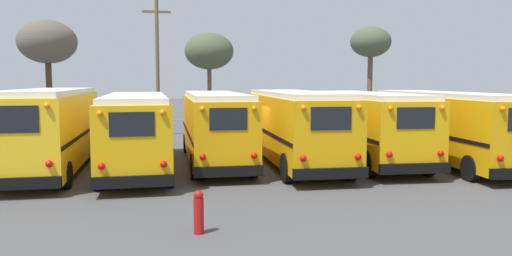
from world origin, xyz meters
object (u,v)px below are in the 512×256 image
at_px(school_bus_4, 366,124).
at_px(bare_tree_2, 47,43).
at_px(school_bus_3, 295,125).
at_px(school_bus_5, 445,125).
at_px(utility_pole, 157,62).
at_px(fire_hydrant, 199,212).
at_px(bare_tree_1, 371,44).
at_px(school_bus_0, 50,128).
at_px(bare_tree_0, 209,52).
at_px(school_bus_1, 136,129).
at_px(school_bus_2, 215,125).

height_order(school_bus_4, bare_tree_2, bare_tree_2).
relative_size(school_bus_3, school_bus_4, 1.02).
bearing_deg(school_bus_5, utility_pole, 132.02).
bearing_deg(fire_hydrant, school_bus_5, 35.80).
bearing_deg(school_bus_5, bare_tree_2, 141.22).
xyz_separation_m(utility_pole, fire_hydrant, (0.96, -21.69, -4.22)).
relative_size(bare_tree_1, fire_hydrant, 7.55).
xyz_separation_m(school_bus_0, bare_tree_0, (7.76, 15.63, 3.89)).
bearing_deg(school_bus_5, school_bus_1, 176.22).
xyz_separation_m(school_bus_3, school_bus_4, (3.27, 0.20, -0.03)).
relative_size(utility_pole, bare_tree_2, 1.20).
xyz_separation_m(school_bus_5, bare_tree_2, (-19.30, 15.51, 4.38)).
xyz_separation_m(school_bus_1, school_bus_3, (6.53, -0.18, 0.07)).
relative_size(school_bus_1, school_bus_5, 0.96).
bearing_deg(school_bus_4, school_bus_5, -15.26).
distance_m(school_bus_4, bare_tree_1, 18.96).
bearing_deg(school_bus_4, school_bus_3, -176.41).
xyz_separation_m(school_bus_4, utility_pole, (-8.96, 12.68, 3.07)).
relative_size(school_bus_1, school_bus_2, 1.04).
relative_size(school_bus_3, school_bus_5, 0.94).
bearing_deg(bare_tree_1, fire_hydrant, -121.05).
height_order(school_bus_5, bare_tree_1, bare_tree_1).
relative_size(school_bus_1, bare_tree_1, 1.31).
bearing_deg(school_bus_3, school_bus_5, -6.00).
xyz_separation_m(school_bus_5, fire_hydrant, (-11.27, -8.12, -1.15)).
bearing_deg(school_bus_5, school_bus_0, 176.73).
height_order(bare_tree_1, bare_tree_2, bare_tree_1).
xyz_separation_m(school_bus_4, bare_tree_1, (7.51, 16.74, 4.80)).
relative_size(school_bus_5, bare_tree_2, 1.42).
relative_size(school_bus_4, school_bus_5, 0.92).
bearing_deg(bare_tree_2, school_bus_0, -78.50).
relative_size(school_bus_2, bare_tree_1, 1.25).
bearing_deg(school_bus_2, school_bus_1, -163.38).
bearing_deg(school_bus_2, bare_tree_2, 124.80).
bearing_deg(bare_tree_1, school_bus_0, -140.94).
relative_size(utility_pole, bare_tree_1, 1.16).
bearing_deg(school_bus_0, school_bus_5, -3.27).
relative_size(bare_tree_0, bare_tree_1, 0.90).
relative_size(school_bus_2, bare_tree_0, 1.40).
height_order(bare_tree_0, bare_tree_1, bare_tree_1).
relative_size(school_bus_0, fire_hydrant, 9.22).
distance_m(school_bus_2, bare_tree_0, 15.30).
distance_m(school_bus_2, bare_tree_2, 17.21).
bearing_deg(utility_pole, bare_tree_0, 39.31).
height_order(bare_tree_0, fire_hydrant, bare_tree_0).
bearing_deg(fire_hydrant, utility_pole, 92.54).
bearing_deg(school_bus_3, utility_pole, 113.84).
xyz_separation_m(school_bus_0, bare_tree_2, (-2.96, 14.57, 4.30)).
bearing_deg(bare_tree_2, bare_tree_1, 5.17).
height_order(school_bus_3, bare_tree_2, bare_tree_2).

